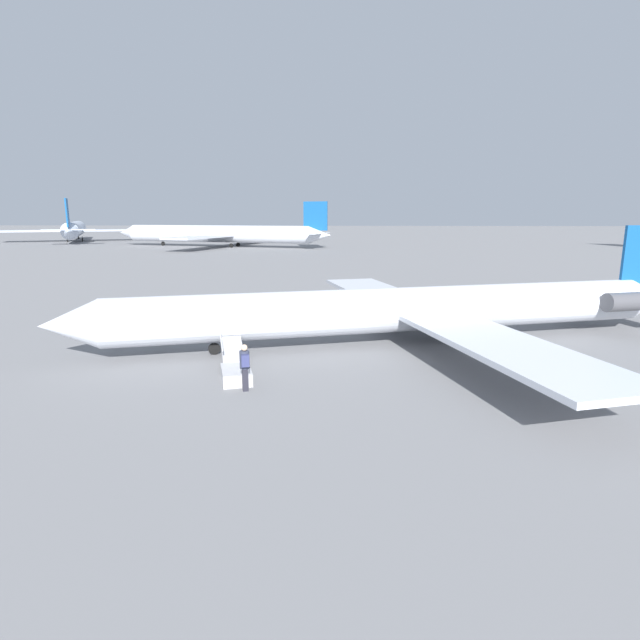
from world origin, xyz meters
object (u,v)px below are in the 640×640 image
(airplane_main, at_px, (414,309))
(airplane_far_left, at_px, (220,234))
(boarding_stairs, at_px, (235,369))
(passenger, at_px, (245,364))
(airplane_far_center, at_px, (75,229))

(airplane_main, height_order, airplane_far_left, airplane_far_left)
(boarding_stairs, distance_m, passenger, 1.74)
(airplane_far_center, distance_m, passenger, 124.99)
(passenger, bearing_deg, airplane_far_center, 14.50)
(airplane_far_left, bearing_deg, airplane_far_center, -12.20)
(airplane_main, distance_m, airplane_far_center, 122.55)
(passenger, bearing_deg, airplane_far_left, -2.13)
(airplane_main, height_order, airplane_far_center, airplane_far_center)
(airplane_main, relative_size, boarding_stairs, 7.78)
(airplane_main, bearing_deg, airplane_far_left, -86.09)
(boarding_stairs, relative_size, passenger, 2.37)
(airplane_far_center, relative_size, airplane_far_left, 0.89)
(boarding_stairs, height_order, passenger, passenger)
(airplane_main, relative_size, passenger, 18.46)
(boarding_stairs, bearing_deg, airplane_far_left, -2.33)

